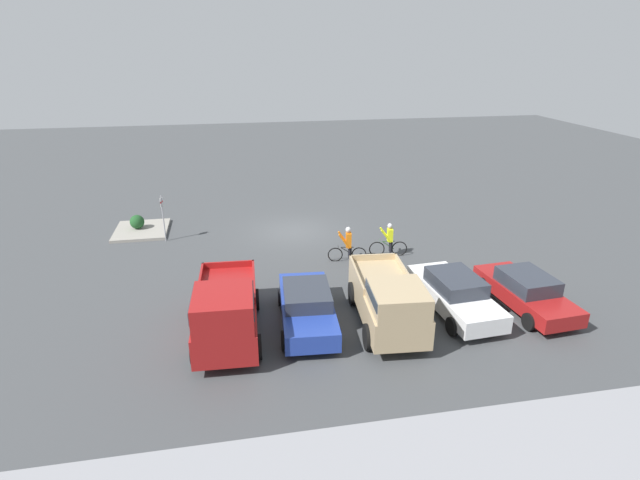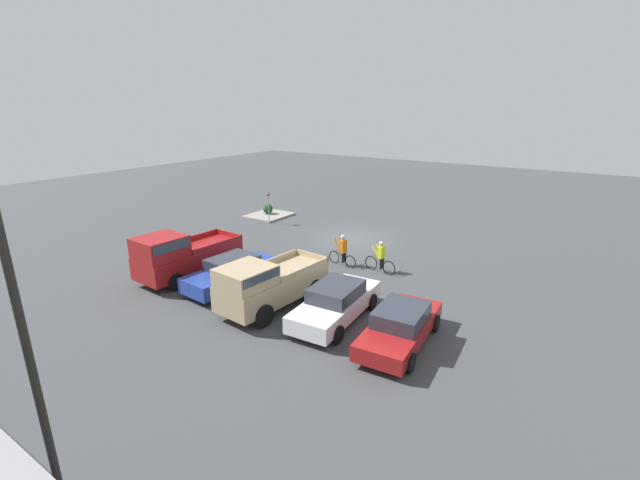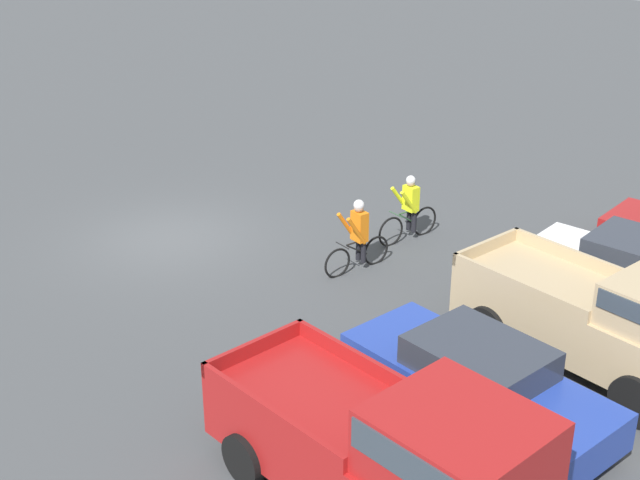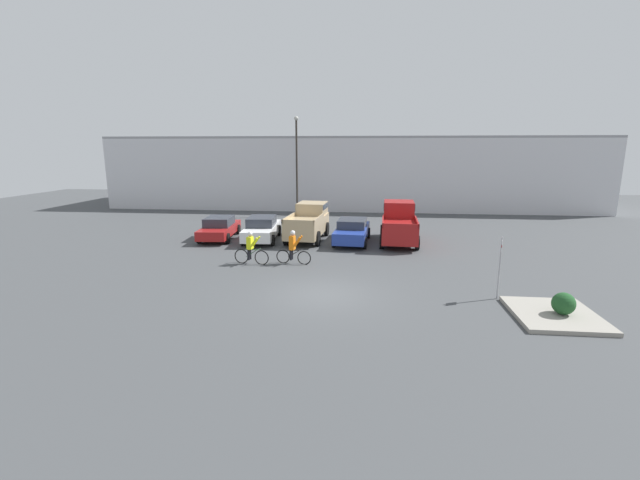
{
  "view_description": "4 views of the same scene",
  "coord_description": "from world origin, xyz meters",
  "px_view_note": "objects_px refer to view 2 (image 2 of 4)",
  "views": [
    {
      "loc": [
        3.25,
        25.04,
        9.48
      ],
      "look_at": [
        -0.59,
        4.5,
        1.2
      ],
      "focal_mm": 28.0,
      "sensor_mm": 36.0,
      "label": 1
    },
    {
      "loc": [
        -12.67,
        22.51,
        8.04
      ],
      "look_at": [
        -0.59,
        4.5,
        1.2
      ],
      "focal_mm": 24.0,
      "sensor_mm": 36.0,
      "label": 2
    },
    {
      "loc": [
        11.34,
        16.39,
        8.85
      ],
      "look_at": [
        -0.59,
        4.5,
        1.2
      ],
      "focal_mm": 50.0,
      "sensor_mm": 36.0,
      "label": 3
    },
    {
      "loc": [
        1.59,
        -15.92,
        5.63
      ],
      "look_at": [
        -0.59,
        4.5,
        1.2
      ],
      "focal_mm": 24.0,
      "sensor_mm": 36.0,
      "label": 4
    }
  ],
  "objects_px": {
    "sedan_1": "(336,302)",
    "pickup_truck_1": "(181,255)",
    "cyclist_1": "(381,257)",
    "fire_lane_sign": "(269,204)",
    "shrub": "(268,209)",
    "lamppost": "(15,299)",
    "pickup_truck_0": "(267,283)",
    "sedan_0": "(400,325)",
    "cyclist_0": "(343,250)",
    "sedan_2": "(233,272)"
  },
  "relations": [
    {
      "from": "pickup_truck_0",
      "to": "sedan_2",
      "type": "bearing_deg",
      "value": -16.5
    },
    {
      "from": "sedan_0",
      "to": "shrub",
      "type": "height_order",
      "value": "sedan_0"
    },
    {
      "from": "sedan_0",
      "to": "sedan_2",
      "type": "bearing_deg",
      "value": -1.99
    },
    {
      "from": "pickup_truck_0",
      "to": "pickup_truck_1",
      "type": "bearing_deg",
      "value": -2.24
    },
    {
      "from": "cyclist_0",
      "to": "pickup_truck_0",
      "type": "bearing_deg",
      "value": 90.21
    },
    {
      "from": "pickup_truck_1",
      "to": "lamppost",
      "type": "xyz_separation_m",
      "value": [
        -7.81,
        9.58,
        3.5
      ]
    },
    {
      "from": "sedan_0",
      "to": "sedan_1",
      "type": "height_order",
      "value": "sedan_1"
    },
    {
      "from": "fire_lane_sign",
      "to": "sedan_2",
      "type": "bearing_deg",
      "value": 121.86
    },
    {
      "from": "pickup_truck_0",
      "to": "lamppost",
      "type": "height_order",
      "value": "lamppost"
    },
    {
      "from": "sedan_1",
      "to": "pickup_truck_1",
      "type": "distance_m",
      "value": 8.45
    },
    {
      "from": "sedan_0",
      "to": "cyclist_1",
      "type": "height_order",
      "value": "cyclist_1"
    },
    {
      "from": "cyclist_0",
      "to": "cyclist_1",
      "type": "relative_size",
      "value": 0.99
    },
    {
      "from": "sedan_2",
      "to": "fire_lane_sign",
      "type": "height_order",
      "value": "fire_lane_sign"
    },
    {
      "from": "sedan_2",
      "to": "lamppost",
      "type": "bearing_deg",
      "value": 116.12
    },
    {
      "from": "sedan_1",
      "to": "sedan_0",
      "type": "bearing_deg",
      "value": 175.22
    },
    {
      "from": "pickup_truck_1",
      "to": "fire_lane_sign",
      "type": "bearing_deg",
      "value": -73.22
    },
    {
      "from": "pickup_truck_0",
      "to": "sedan_2",
      "type": "xyz_separation_m",
      "value": [
        2.77,
        -0.82,
        -0.41
      ]
    },
    {
      "from": "pickup_truck_1",
      "to": "shrub",
      "type": "distance_m",
      "value": 12.64
    },
    {
      "from": "fire_lane_sign",
      "to": "cyclist_1",
      "type": "bearing_deg",
      "value": 159.67
    },
    {
      "from": "pickup_truck_0",
      "to": "shrub",
      "type": "relative_size",
      "value": 6.81
    },
    {
      "from": "cyclist_0",
      "to": "pickup_truck_1",
      "type": "bearing_deg",
      "value": 46.11
    },
    {
      "from": "sedan_1",
      "to": "cyclist_0",
      "type": "relative_size",
      "value": 2.73
    },
    {
      "from": "cyclist_0",
      "to": "shrub",
      "type": "xyz_separation_m",
      "value": [
        10.2,
        -5.95,
        -0.32
      ]
    },
    {
      "from": "sedan_2",
      "to": "pickup_truck_1",
      "type": "relative_size",
      "value": 0.92
    },
    {
      "from": "cyclist_0",
      "to": "fire_lane_sign",
      "type": "height_order",
      "value": "fire_lane_sign"
    },
    {
      "from": "sedan_2",
      "to": "cyclist_1",
      "type": "bearing_deg",
      "value": -131.51
    },
    {
      "from": "sedan_1",
      "to": "cyclist_1",
      "type": "height_order",
      "value": "cyclist_1"
    },
    {
      "from": "sedan_1",
      "to": "shrub",
      "type": "bearing_deg",
      "value": -40.64
    },
    {
      "from": "lamppost",
      "to": "pickup_truck_0",
      "type": "bearing_deg",
      "value": -76.65
    },
    {
      "from": "cyclist_0",
      "to": "fire_lane_sign",
      "type": "relative_size",
      "value": 0.74
    },
    {
      "from": "sedan_1",
      "to": "shrub",
      "type": "height_order",
      "value": "sedan_1"
    },
    {
      "from": "cyclist_1",
      "to": "shrub",
      "type": "distance_m",
      "value": 13.53
    },
    {
      "from": "cyclist_0",
      "to": "shrub",
      "type": "height_order",
      "value": "cyclist_0"
    },
    {
      "from": "fire_lane_sign",
      "to": "lamppost",
      "type": "xyz_separation_m",
      "value": [
        -10.82,
        19.56,
        3.25
      ]
    },
    {
      "from": "cyclist_0",
      "to": "shrub",
      "type": "relative_size",
      "value": 2.38
    },
    {
      "from": "pickup_truck_0",
      "to": "lamppost",
      "type": "xyz_separation_m",
      "value": [
        -2.22,
        9.36,
        3.56
      ]
    },
    {
      "from": "cyclist_0",
      "to": "cyclist_1",
      "type": "height_order",
      "value": "cyclist_0"
    },
    {
      "from": "cyclist_1",
      "to": "fire_lane_sign",
      "type": "xyz_separation_m",
      "value": [
        10.65,
        -3.94,
        0.65
      ]
    },
    {
      "from": "lamppost",
      "to": "fire_lane_sign",
      "type": "bearing_deg",
      "value": -61.04
    },
    {
      "from": "sedan_0",
      "to": "sedan_1",
      "type": "relative_size",
      "value": 0.96
    },
    {
      "from": "pickup_truck_0",
      "to": "shrub",
      "type": "distance_m",
      "value": 15.74
    },
    {
      "from": "sedan_1",
      "to": "pickup_truck_1",
      "type": "bearing_deg",
      "value": 3.69
    },
    {
      "from": "fire_lane_sign",
      "to": "shrub",
      "type": "bearing_deg",
      "value": -47.4
    },
    {
      "from": "pickup_truck_0",
      "to": "fire_lane_sign",
      "type": "bearing_deg",
      "value": -49.87
    },
    {
      "from": "sedan_0",
      "to": "fire_lane_sign",
      "type": "height_order",
      "value": "fire_lane_sign"
    },
    {
      "from": "lamppost",
      "to": "shrub",
      "type": "bearing_deg",
      "value": -59.74
    },
    {
      "from": "sedan_2",
      "to": "cyclist_1",
      "type": "xyz_separation_m",
      "value": [
        -4.81,
        -5.44,
        0.07
      ]
    },
    {
      "from": "sedan_1",
      "to": "shrub",
      "type": "xyz_separation_m",
      "value": [
        13.05,
        -11.2,
        -0.21
      ]
    },
    {
      "from": "cyclist_1",
      "to": "sedan_0",
      "type": "bearing_deg",
      "value": 122.03
    },
    {
      "from": "sedan_2",
      "to": "lamppost",
      "type": "distance_m",
      "value": 12.01
    }
  ]
}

